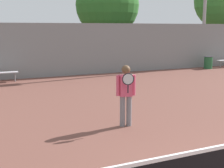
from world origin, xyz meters
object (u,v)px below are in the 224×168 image
at_px(trash_bin, 208,62).
at_px(tree_green_tall, 222,1).
at_px(bench_courtside_far, 1,73).
at_px(tree_dark_dense, 107,5).
at_px(tennis_player, 126,92).

relative_size(trash_bin, tree_green_tall, 0.12).
bearing_deg(bench_courtside_far, trash_bin, -0.18).
bearing_deg(bench_courtside_far, tree_dark_dense, 31.76).
distance_m(trash_bin, tree_dark_dense, 7.96).
xyz_separation_m(tree_green_tall, tree_dark_dense, (-9.01, 1.55, -0.49)).
distance_m(tennis_player, trash_bin, 13.45).
bearing_deg(tennis_player, trash_bin, 55.24).
height_order(tennis_player, trash_bin, tennis_player).
distance_m(tennis_player, tree_green_tall, 18.93).
bearing_deg(tree_dark_dense, trash_bin, -43.51).
bearing_deg(tree_green_tall, tennis_player, -140.26).
height_order(bench_courtside_far, tree_green_tall, tree_green_tall).
height_order(bench_courtside_far, trash_bin, trash_bin).
height_order(tree_green_tall, tree_dark_dense, tree_green_tall).
bearing_deg(tree_dark_dense, bench_courtside_far, -148.24).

